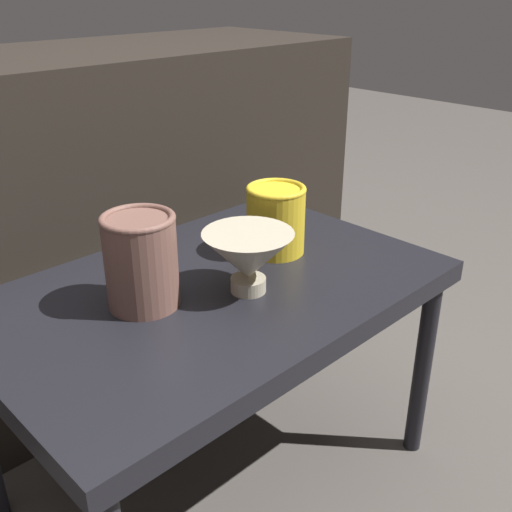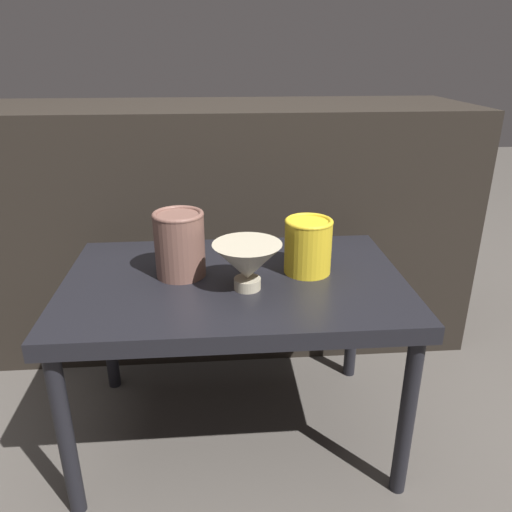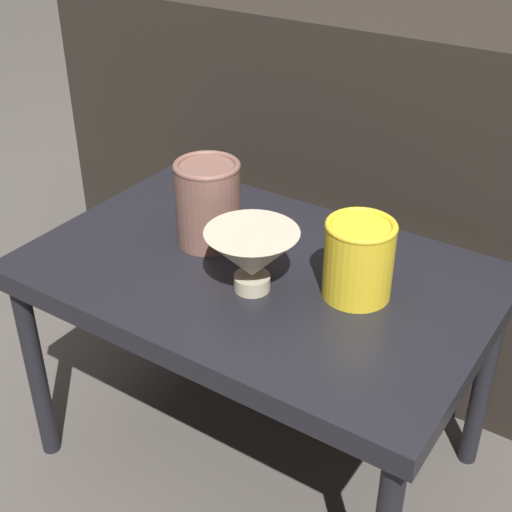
# 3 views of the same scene
# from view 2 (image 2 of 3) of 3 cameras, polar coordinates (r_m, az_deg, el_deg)

# --- Properties ---
(ground_plane) EXTENTS (8.00, 8.00, 0.00)m
(ground_plane) POSITION_cam_2_polar(r_m,az_deg,el_deg) (1.45, -2.17, -19.18)
(ground_plane) COLOR #4C4742
(table) EXTENTS (0.81, 0.53, 0.46)m
(table) POSITION_cam_2_polar(r_m,az_deg,el_deg) (1.21, -2.46, -4.47)
(table) COLOR black
(table) RESTS_ON ground_plane
(couch_backdrop) EXTENTS (1.58, 0.50, 0.80)m
(couch_backdrop) POSITION_cam_2_polar(r_m,az_deg,el_deg) (1.75, -3.22, 3.79)
(couch_backdrop) COLOR black
(couch_backdrop) RESTS_ON ground_plane
(bowl) EXTENTS (0.16, 0.16, 0.11)m
(bowl) POSITION_cam_2_polar(r_m,az_deg,el_deg) (1.11, -1.01, -0.73)
(bowl) COLOR #B2A88E
(bowl) RESTS_ON table
(vase_textured_left) EXTENTS (0.12, 0.12, 0.16)m
(vase_textured_left) POSITION_cam_2_polar(r_m,az_deg,el_deg) (1.19, -8.72, 1.47)
(vase_textured_left) COLOR brown
(vase_textured_left) RESTS_ON table
(vase_colorful_right) EXTENTS (0.12, 0.12, 0.13)m
(vase_colorful_right) POSITION_cam_2_polar(r_m,az_deg,el_deg) (1.20, 5.97, 1.26)
(vase_colorful_right) COLOR gold
(vase_colorful_right) RESTS_ON table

